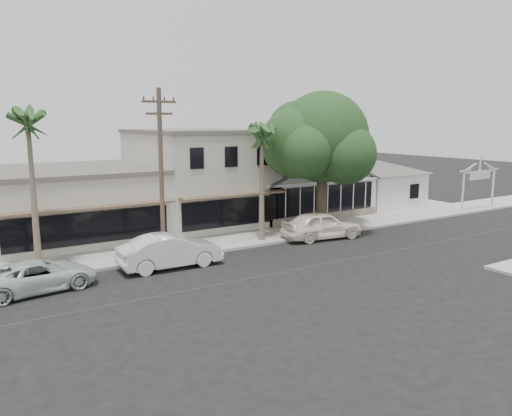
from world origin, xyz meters
TOP-DOWN VIEW (x-y plane):
  - ground at (0.00, 0.00)m, footprint 140.00×140.00m
  - sidewalk_north at (-8.00, 6.75)m, footprint 90.00×3.50m
  - corner_shop at (5.00, 12.47)m, footprint 10.40×8.60m
  - side_cottage at (13.20, 11.50)m, footprint 6.00×6.00m
  - arch_sign at (18.40, 5.30)m, footprint 4.12×0.12m
  - row_building_near at (-3.00, 13.50)m, footprint 8.00×10.00m
  - row_building_midnear at (-12.00, 13.50)m, footprint 10.00×10.00m
  - utility_pole at (-9.00, 5.20)m, footprint 1.80×0.24m
  - car_0 at (1.26, 4.54)m, footprint 5.40×2.73m
  - car_1 at (-9.24, 3.71)m, footprint 5.24×1.95m
  - car_2 at (-15.50, 3.43)m, footprint 5.16×2.87m
  - shade_tree at (2.56, 6.52)m, footprint 8.37×7.57m
  - palm_east at (-2.42, 5.78)m, footprint 3.32×3.32m
  - palm_mid at (-15.05, 6.29)m, footprint 2.59×2.59m

SIDE VIEW (x-z plane):
  - ground at x=0.00m, z-range 0.00..0.00m
  - sidewalk_north at x=-8.00m, z-range 0.00..0.15m
  - car_2 at x=-15.50m, z-range 0.00..1.36m
  - car_1 at x=-9.24m, z-range 0.00..1.71m
  - car_0 at x=1.26m, z-range 0.00..1.76m
  - side_cottage at x=13.20m, z-range 0.00..3.00m
  - row_building_midnear at x=-12.00m, z-range 0.00..4.20m
  - corner_shop at x=5.00m, z-range 0.07..5.17m
  - arch_sign at x=18.40m, z-range 1.18..5.13m
  - row_building_near at x=-3.00m, z-range 0.00..6.50m
  - utility_pole at x=-9.00m, z-range 0.29..9.29m
  - shade_tree at x=2.56m, z-range 1.47..10.76m
  - palm_east at x=-2.42m, z-range 2.68..10.28m
  - palm_mid at x=-15.05m, z-range 3.00..11.33m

